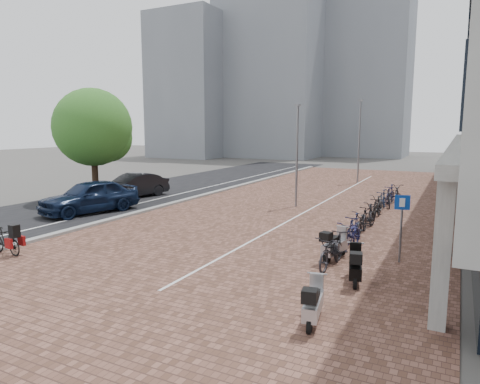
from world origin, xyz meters
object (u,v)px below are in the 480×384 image
(car_dark, at_px, (133,186))
(scooter_mid, at_px, (355,265))
(hero_bike, at_px, (6,241))
(scooter_front, at_px, (335,245))
(parking_sign, at_px, (401,219))
(scooter_back, at_px, (313,302))
(car_navy, at_px, (90,196))

(car_dark, bearing_deg, scooter_mid, -15.62)
(car_dark, height_order, hero_bike, car_dark)
(car_dark, relative_size, scooter_front, 2.92)
(car_dark, xyz_separation_m, parking_sign, (16.23, -6.24, 0.70))
(scooter_mid, height_order, scooter_back, scooter_mid)
(hero_bike, relative_size, parking_sign, 0.72)
(scooter_mid, relative_size, scooter_back, 1.03)
(car_dark, distance_m, scooter_front, 15.89)
(scooter_front, height_order, scooter_mid, scooter_front)
(hero_bike, relative_size, scooter_back, 1.09)
(car_navy, xyz_separation_m, scooter_mid, (14.06, -3.93, -0.32))
(hero_bike, distance_m, scooter_back, 10.86)
(car_dark, xyz_separation_m, scooter_back, (15.08, -11.61, -0.24))
(car_navy, bearing_deg, scooter_mid, -0.30)
(hero_bike, bearing_deg, scooter_front, -61.80)
(car_navy, height_order, scooter_mid, car_navy)
(scooter_front, xyz_separation_m, scooter_mid, (1.04, -1.74, -0.01))
(scooter_mid, xyz_separation_m, parking_sign, (0.88, 2.41, 0.93))
(car_navy, distance_m, scooter_front, 13.21)
(scooter_mid, relative_size, parking_sign, 0.69)
(scooter_mid, bearing_deg, hero_bike, -179.32)
(car_navy, bearing_deg, scooter_back, -11.26)
(scooter_back, relative_size, parking_sign, 0.67)
(scooter_mid, distance_m, scooter_back, 2.98)
(car_dark, relative_size, parking_sign, 2.05)
(car_dark, height_order, scooter_front, car_dark)
(car_navy, height_order, scooter_back, car_navy)
(scooter_back, bearing_deg, scooter_front, 89.77)
(scooter_front, distance_m, parking_sign, 2.22)
(scooter_front, bearing_deg, parking_sign, 30.10)
(hero_bike, xyz_separation_m, scooter_mid, (11.12, 2.66, 0.03))
(scooter_mid, bearing_deg, car_dark, 137.86)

